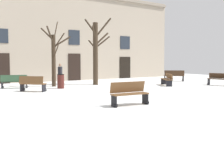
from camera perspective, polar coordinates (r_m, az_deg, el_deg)
The scene contains 12 objects.
ground_plane at distance 15.52m, azimuth 3.40°, elevation -3.40°, with size 36.55×36.55×0.00m, color white.
building_facade at distance 23.34m, azimuth -9.42°, elevation 9.03°, with size 22.85×0.60×8.21m.
tree_center at distance 18.77m, azimuth -3.71°, elevation 5.56°, with size 1.92×1.88×5.02m.
tree_left_of_center at distance 17.92m, azimuth -13.11°, elevation 4.16°, with size 2.20×2.07×4.65m.
litter_bin at distance 16.60m, azimuth -11.61°, elevation -1.40°, with size 0.47×0.47×0.93m.
bench_back_to_back_right at distance 22.68m, azimuth 13.96°, elevation -0.13°, with size 1.66×1.43×0.96m.
bench_by_litter_bin at distance 17.48m, azimuth -21.41°, elevation -1.36°, with size 1.68×0.93×0.89m.
bench_near_center_tree at distance 15.30m, azimuth -17.69°, elevation -1.91°, with size 1.42×1.38×0.92m.
bench_near_lamp at distance 19.76m, azimuth 23.74°, elevation -0.86°, with size 1.10×1.97×0.89m.
bench_far_corner at distance 10.13m, azimuth 3.98°, elevation -4.17°, with size 1.65×0.58×0.96m.
bench_facing_shops at distance 18.68m, azimuth 12.45°, elevation -0.94°, with size 1.32×1.78×0.86m.
person_strolling at distance 19.64m, azimuth -11.74°, elevation 0.49°, with size 0.42×0.43×1.59m.
Camera 1 is at (-8.93, -12.57, 1.80)m, focal length 40.10 mm.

